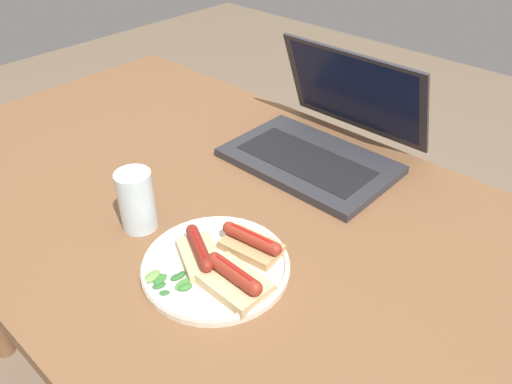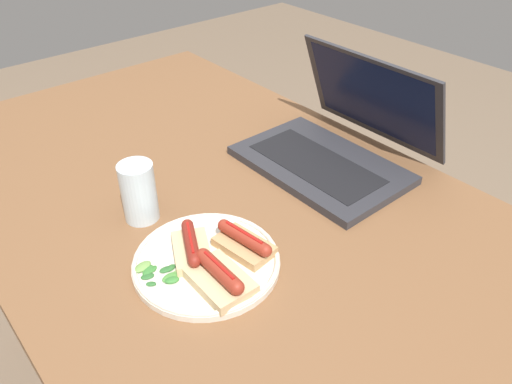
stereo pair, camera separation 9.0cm
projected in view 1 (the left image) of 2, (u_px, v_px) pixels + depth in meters
desk at (202, 221)px, 1.05m from camera, size 1.39×0.84×0.73m
laptop at (322, 141)px, 1.09m from camera, size 0.35×0.31×0.22m
plate at (216, 265)px, 0.82m from camera, size 0.25×0.25×0.02m
sausage_toast_left at (234, 280)px, 0.76m from camera, size 0.11×0.08×0.04m
sausage_toast_middle at (200, 253)px, 0.81m from camera, size 0.11×0.10×0.04m
sausage_toast_right at (252, 243)px, 0.83m from camera, size 0.12×0.07×0.04m
salad_pile at (169, 281)px, 0.78m from camera, size 0.08×0.06×0.01m
drinking_glass at (135, 200)px, 0.88m from camera, size 0.06×0.06×0.11m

